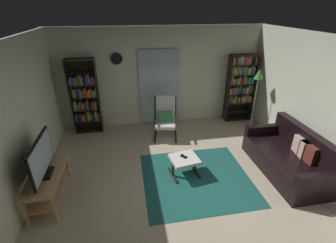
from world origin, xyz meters
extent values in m
plane|color=#C3B195|center=(0.00, 0.00, 0.00)|extent=(7.02, 7.02, 0.00)
cube|color=silver|center=(0.00, 2.90, 1.30)|extent=(5.60, 0.06, 2.60)
cube|color=silver|center=(-2.70, 0.00, 1.30)|extent=(0.06, 6.00, 2.60)
cube|color=silver|center=(2.70, 0.00, 1.30)|extent=(0.06, 6.00, 2.60)
cube|color=silver|center=(-0.05, 2.83, 1.05)|extent=(1.10, 0.01, 2.00)
cube|color=#1E5952|center=(0.28, 0.27, 0.00)|extent=(2.06, 1.93, 0.01)
cube|color=tan|center=(-2.36, 0.21, 0.50)|extent=(0.51, 1.23, 0.02)
cube|color=tan|center=(-2.36, 0.21, 0.23)|extent=(0.47, 1.17, 0.02)
cylinder|color=tan|center=(-2.16, -0.35, 0.24)|extent=(0.05, 0.05, 0.48)
cylinder|color=tan|center=(-2.16, 0.77, 0.24)|extent=(0.05, 0.05, 0.48)
cylinder|color=tan|center=(-2.57, -0.35, 0.24)|extent=(0.05, 0.05, 0.48)
cylinder|color=tan|center=(-2.57, 0.77, 0.24)|extent=(0.05, 0.05, 0.48)
cube|color=#28282D|center=(-2.36, 0.29, 0.28)|extent=(0.31, 0.28, 0.07)
cube|color=black|center=(-2.36, 0.21, 0.53)|extent=(0.20, 0.32, 0.05)
cube|color=black|center=(-2.36, 0.21, 0.86)|extent=(0.04, 1.03, 0.61)
cube|color=silver|center=(-2.34, 0.21, 0.86)|extent=(0.01, 0.97, 0.55)
cube|color=black|center=(-2.32, 2.66, 0.96)|extent=(0.02, 0.30, 1.91)
cube|color=black|center=(-1.65, 2.66, 0.96)|extent=(0.02, 0.30, 1.91)
cube|color=black|center=(-1.98, 2.80, 0.96)|extent=(0.69, 0.02, 1.91)
cube|color=black|center=(-1.98, 2.66, 0.02)|extent=(0.65, 0.28, 0.02)
cube|color=black|center=(-1.98, 2.66, 0.32)|extent=(0.65, 0.28, 0.02)
cube|color=black|center=(-1.98, 2.66, 0.64)|extent=(0.65, 0.28, 0.02)
cube|color=black|center=(-1.98, 2.66, 0.96)|extent=(0.65, 0.28, 0.02)
cube|color=black|center=(-1.98, 2.66, 1.28)|extent=(0.65, 0.28, 0.02)
cube|color=black|center=(-1.98, 2.66, 1.59)|extent=(0.65, 0.28, 0.02)
cube|color=black|center=(-1.98, 2.66, 1.90)|extent=(0.65, 0.28, 0.02)
cube|color=#3D5FB3|center=(-2.27, 2.68, 0.42)|extent=(0.04, 0.17, 0.18)
cube|color=#202A2F|center=(-2.23, 2.65, 0.43)|extent=(0.04, 0.11, 0.21)
cube|color=#262720|center=(-2.18, 2.66, 0.43)|extent=(0.03, 0.18, 0.20)
cube|color=#934285|center=(-2.14, 2.65, 0.42)|extent=(0.02, 0.16, 0.19)
cube|color=red|center=(-2.10, 2.67, 0.41)|extent=(0.03, 0.21, 0.17)
cube|color=olive|center=(-2.07, 2.66, 0.42)|extent=(0.03, 0.24, 0.18)
cube|color=#1C292B|center=(-2.02, 2.64, 0.46)|extent=(0.04, 0.11, 0.27)
cube|color=gold|center=(-1.96, 2.66, 0.44)|extent=(0.04, 0.21, 0.23)
cube|color=orange|center=(-1.92, 2.67, 0.44)|extent=(0.03, 0.11, 0.22)
cube|color=#387F51|center=(-1.87, 2.66, 0.41)|extent=(0.04, 0.11, 0.16)
cube|color=black|center=(-1.83, 2.64, 0.46)|extent=(0.03, 0.17, 0.26)
cube|color=teal|center=(-1.80, 2.65, 0.45)|extent=(0.02, 0.17, 0.25)
cube|color=beige|center=(-1.77, 2.64, 0.46)|extent=(0.02, 0.24, 0.26)
cube|color=red|center=(-1.73, 2.64, 0.44)|extent=(0.03, 0.18, 0.23)
cube|color=#568CA4|center=(-1.70, 2.65, 0.43)|extent=(0.02, 0.23, 0.20)
cube|color=brown|center=(-2.28, 2.66, 0.76)|extent=(0.02, 0.18, 0.22)
cube|color=gold|center=(-2.24, 2.66, 0.76)|extent=(0.04, 0.19, 0.24)
cube|color=#2B8350|center=(-2.19, 2.67, 0.72)|extent=(0.04, 0.23, 0.15)
cube|color=#438E45|center=(-2.15, 2.66, 0.75)|extent=(0.03, 0.22, 0.21)
cube|color=red|center=(-2.10, 2.66, 0.76)|extent=(0.03, 0.17, 0.23)
cube|color=gold|center=(-2.06, 2.66, 0.73)|extent=(0.04, 0.14, 0.17)
cube|color=#232B23|center=(-2.02, 2.65, 0.73)|extent=(0.03, 0.11, 0.17)
cube|color=#355CA1|center=(-1.98, 2.67, 0.75)|extent=(0.04, 0.18, 0.22)
cube|color=brown|center=(-1.93, 2.65, 0.78)|extent=(0.04, 0.22, 0.27)
cube|color=black|center=(-1.89, 2.64, 0.77)|extent=(0.02, 0.15, 0.25)
cube|color=#1A1B34|center=(-1.86, 2.66, 0.73)|extent=(0.03, 0.16, 0.17)
cube|color=#9C4086|center=(-1.83, 2.67, 0.74)|extent=(0.03, 0.23, 0.18)
cube|color=#C83436|center=(-1.79, 2.64, 0.77)|extent=(0.02, 0.20, 0.25)
cube|color=#979A35|center=(-1.76, 2.64, 0.74)|extent=(0.03, 0.22, 0.19)
cube|color=#327A42|center=(-1.72, 2.67, 0.76)|extent=(0.03, 0.20, 0.23)
cube|color=#3E8543|center=(-2.27, 2.67, 1.09)|extent=(0.04, 0.10, 0.24)
cube|color=orange|center=(-2.22, 2.66, 1.07)|extent=(0.04, 0.19, 0.21)
cube|color=#368444|center=(-2.18, 2.67, 1.08)|extent=(0.03, 0.18, 0.23)
cube|color=#2F2234|center=(-2.14, 2.67, 1.10)|extent=(0.04, 0.17, 0.27)
cube|color=#387B4E|center=(-2.10, 2.65, 1.07)|extent=(0.03, 0.13, 0.21)
cube|color=#3C57A2|center=(-2.07, 2.64, 1.09)|extent=(0.04, 0.21, 0.25)
cube|color=orange|center=(-2.02, 2.65, 1.04)|extent=(0.03, 0.14, 0.15)
cube|color=beige|center=(-1.98, 2.67, 1.07)|extent=(0.02, 0.18, 0.21)
cube|color=red|center=(-1.94, 2.66, 1.09)|extent=(0.04, 0.24, 0.25)
cube|color=orange|center=(-1.90, 2.64, 1.04)|extent=(0.03, 0.16, 0.16)
cube|color=orange|center=(-1.85, 2.67, 1.06)|extent=(0.04, 0.21, 0.20)
cube|color=#8B4896|center=(-1.81, 2.67, 1.07)|extent=(0.03, 0.15, 0.22)
cube|color=gold|center=(-1.78, 2.66, 1.04)|extent=(0.03, 0.17, 0.16)
cube|color=#5A969D|center=(-1.74, 2.67, 1.05)|extent=(0.04, 0.19, 0.17)
cube|color=orange|center=(-1.69, 2.66, 1.10)|extent=(0.03, 0.22, 0.26)
cube|color=#2C804D|center=(-2.27, 2.66, 1.36)|extent=(0.04, 0.19, 0.16)
cube|color=#3057B5|center=(-2.23, 2.65, 1.40)|extent=(0.04, 0.21, 0.23)
cube|color=#9F3388|center=(-2.18, 2.65, 1.38)|extent=(0.04, 0.17, 0.20)
cube|color=olive|center=(-2.14, 2.66, 1.38)|extent=(0.02, 0.23, 0.20)
cube|color=#2F7B49|center=(-2.11, 2.64, 1.37)|extent=(0.04, 0.17, 0.18)
cube|color=brown|center=(-2.06, 2.65, 1.41)|extent=(0.04, 0.12, 0.26)
cube|color=gold|center=(-2.01, 2.67, 1.41)|extent=(0.04, 0.20, 0.25)
cube|color=#3F69AB|center=(-1.96, 2.64, 1.39)|extent=(0.04, 0.20, 0.21)
cube|color=#181E32|center=(-1.92, 2.65, 1.40)|extent=(0.03, 0.11, 0.24)
cube|color=#8F3783|center=(-1.88, 2.65, 1.41)|extent=(0.03, 0.24, 0.25)
cube|color=teal|center=(-1.83, 2.66, 1.41)|extent=(0.04, 0.14, 0.25)
cube|color=#914784|center=(-1.78, 2.66, 1.37)|extent=(0.04, 0.19, 0.17)
cube|color=red|center=(-1.73, 2.67, 1.39)|extent=(0.03, 0.22, 0.22)
cube|color=#973B8F|center=(-1.70, 2.66, 1.36)|extent=(0.04, 0.19, 0.16)
cube|color=black|center=(1.83, 2.66, 0.94)|extent=(0.02, 0.30, 1.87)
cube|color=black|center=(2.57, 2.66, 0.94)|extent=(0.02, 0.30, 1.87)
cube|color=black|center=(2.20, 2.80, 0.94)|extent=(0.76, 0.02, 1.87)
cube|color=black|center=(2.20, 2.66, 0.02)|extent=(0.72, 0.28, 0.02)
cube|color=black|center=(2.20, 2.66, 0.27)|extent=(0.72, 0.28, 0.02)
cube|color=black|center=(2.20, 2.66, 0.54)|extent=(0.72, 0.28, 0.02)
cube|color=black|center=(2.20, 2.66, 0.80)|extent=(0.72, 0.28, 0.02)
cube|color=black|center=(2.20, 2.66, 1.07)|extent=(0.72, 0.28, 0.02)
cube|color=black|center=(2.20, 2.66, 1.34)|extent=(0.72, 0.28, 0.02)
cube|color=black|center=(2.20, 2.66, 1.61)|extent=(0.72, 0.28, 0.02)
cube|color=black|center=(2.20, 2.66, 1.86)|extent=(0.72, 0.28, 0.02)
cube|color=#242031|center=(1.86, 2.66, 0.63)|extent=(0.03, 0.22, 0.16)
cube|color=red|center=(1.90, 2.65, 0.62)|extent=(0.02, 0.23, 0.15)
cube|color=teal|center=(1.94, 2.66, 0.65)|extent=(0.04, 0.12, 0.22)
cube|color=#539B9B|center=(1.99, 2.65, 0.62)|extent=(0.03, 0.23, 0.15)
cube|color=red|center=(2.03, 2.66, 0.66)|extent=(0.02, 0.22, 0.24)
cube|color=#438552|center=(2.07, 2.66, 0.65)|extent=(0.04, 0.21, 0.21)
cube|color=#2E2728|center=(2.12, 2.67, 0.64)|extent=(0.03, 0.10, 0.19)
cube|color=orange|center=(2.16, 2.66, 0.62)|extent=(0.04, 0.22, 0.16)
cube|color=#232D21|center=(2.21, 2.65, 0.63)|extent=(0.04, 0.11, 0.18)
cube|color=orange|center=(2.26, 2.65, 0.63)|extent=(0.02, 0.23, 0.18)
cube|color=#A2903E|center=(2.29, 2.66, 0.64)|extent=(0.02, 0.13, 0.20)
cube|color=beige|center=(2.32, 2.65, 0.63)|extent=(0.02, 0.17, 0.18)
cube|color=#3B65B6|center=(2.35, 2.66, 0.66)|extent=(0.03, 0.21, 0.22)
cube|color=orange|center=(2.40, 2.65, 0.65)|extent=(0.04, 0.13, 0.21)
cube|color=red|center=(2.43, 2.66, 0.65)|extent=(0.02, 0.19, 0.20)
cube|color=gold|center=(2.47, 2.66, 0.64)|extent=(0.03, 0.18, 0.19)
cube|color=#A08F2A|center=(2.51, 2.66, 0.62)|extent=(0.03, 0.23, 0.16)
cube|color=#914485|center=(1.86, 2.67, 0.89)|extent=(0.02, 0.19, 0.15)
cube|color=gold|center=(1.89, 2.66, 0.89)|extent=(0.04, 0.16, 0.16)
cube|color=#C53D34|center=(1.95, 2.66, 0.90)|extent=(0.03, 0.14, 0.18)
cube|color=#3469AD|center=(1.98, 2.65, 0.90)|extent=(0.03, 0.18, 0.18)
cube|color=#BEB5AD|center=(2.02, 2.65, 0.91)|extent=(0.03, 0.15, 0.19)
cube|color=brown|center=(2.06, 2.65, 0.91)|extent=(0.02, 0.16, 0.20)
cube|color=#3358A6|center=(2.09, 2.66, 0.92)|extent=(0.03, 0.23, 0.21)
cube|color=#29202D|center=(2.13, 2.64, 0.91)|extent=(0.03, 0.18, 0.19)
cube|color=teal|center=(2.18, 2.68, 0.92)|extent=(0.04, 0.16, 0.22)
cube|color=#327F4E|center=(2.23, 2.64, 0.89)|extent=(0.03, 0.20, 0.17)
cube|color=red|center=(2.28, 2.65, 0.90)|extent=(0.02, 0.21, 0.18)
cube|color=#904498|center=(2.31, 2.65, 0.91)|extent=(0.02, 0.22, 0.20)
cube|color=orange|center=(2.34, 2.65, 0.90)|extent=(0.02, 0.23, 0.19)
cube|color=gold|center=(2.38, 2.66, 0.90)|extent=(0.03, 0.21, 0.17)
cube|color=teal|center=(2.42, 2.67, 0.93)|extent=(0.03, 0.19, 0.23)
cube|color=#368C3D|center=(2.45, 2.64, 0.93)|extent=(0.02, 0.19, 0.23)
cube|color=brown|center=(2.49, 2.66, 0.93)|extent=(0.04, 0.16, 0.23)
cube|color=brown|center=(2.53, 2.64, 0.91)|extent=(0.02, 0.15, 0.20)
cube|color=#8A358B|center=(1.87, 2.66, 1.16)|extent=(0.04, 0.18, 0.16)
cube|color=beige|center=(1.92, 2.66, 1.19)|extent=(0.03, 0.10, 0.23)
cube|color=gold|center=(1.97, 2.68, 1.16)|extent=(0.03, 0.19, 0.15)
cube|color=black|center=(2.00, 2.68, 1.17)|extent=(0.02, 0.13, 0.18)
cube|color=#3F6AB0|center=(2.02, 2.64, 1.16)|extent=(0.02, 0.10, 0.17)
cube|color=orange|center=(2.05, 2.66, 1.16)|extent=(0.02, 0.22, 0.16)
cube|color=#396AB0|center=(2.09, 2.67, 1.16)|extent=(0.02, 0.17, 0.17)
cube|color=orange|center=(2.12, 2.66, 1.18)|extent=(0.03, 0.18, 0.21)
cube|color=red|center=(2.15, 2.67, 1.16)|extent=(0.02, 0.23, 0.16)
cube|color=red|center=(2.18, 2.67, 1.19)|extent=(0.02, 0.16, 0.22)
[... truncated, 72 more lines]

